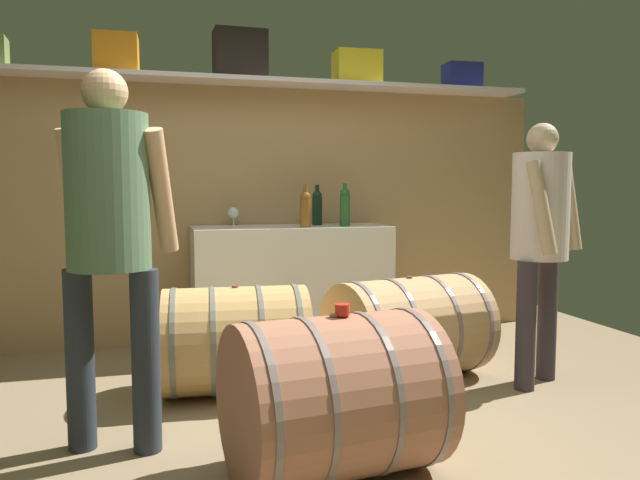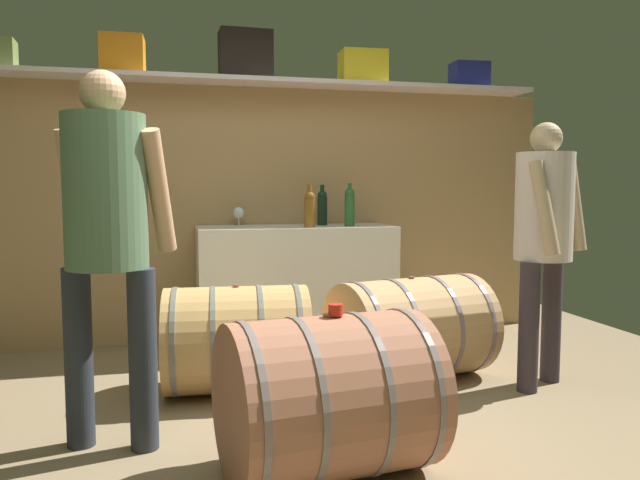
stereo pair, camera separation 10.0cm
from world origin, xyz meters
TOP-DOWN VIEW (x-y plane):
  - ground_plane at (0.00, 0.55)m, footprint 6.04×7.56m
  - back_wall_panel at (0.00, 2.18)m, footprint 4.84×0.10m
  - high_shelf_board at (0.00, 2.03)m, footprint 4.46×0.40m
  - toolcase_orange at (-0.89, 2.03)m, footprint 0.30×0.27m
  - toolcase_black at (-0.03, 2.03)m, footprint 0.39×0.24m
  - toolcase_yellow at (0.87, 2.03)m, footprint 0.36×0.27m
  - toolcase_navy at (1.77, 2.03)m, footprint 0.29×0.22m
  - work_cabinet at (0.31, 1.86)m, footprint 1.44×0.53m
  - wine_bottle_dark at (0.53, 1.92)m, footprint 0.08×0.08m
  - wine_bottle_amber at (0.38, 1.68)m, footprint 0.08×0.08m
  - wine_bottle_green at (0.69, 1.75)m, footprint 0.07×0.07m
  - wine_glass at (-0.09, 2.03)m, footprint 0.08×0.08m
  - wine_barrel_near at (0.02, -0.21)m, footprint 0.90×0.76m
  - wine_barrel_far at (0.83, 0.89)m, footprint 1.04×0.82m
  - wine_barrel_flank at (-0.23, 0.91)m, footprint 0.86×0.67m
  - tasting_cup at (0.06, -0.21)m, footprint 0.06×0.06m
  - winemaker_pouring at (1.53, 0.59)m, footprint 0.48×0.44m
  - visitor_tasting at (-0.85, 0.30)m, footprint 0.55×0.46m

SIDE VIEW (x-z plane):
  - ground_plane at x=0.00m, z-range -0.02..0.00m
  - wine_barrel_flank at x=-0.23m, z-range 0.00..0.62m
  - wine_barrel_far at x=0.83m, z-range 0.00..0.64m
  - wine_barrel_near at x=0.02m, z-range 0.00..0.67m
  - work_cabinet at x=0.31m, z-range 0.00..0.89m
  - tasting_cup at x=0.06m, z-range 0.67..0.71m
  - winemaker_pouring at x=1.53m, z-range 0.18..1.73m
  - back_wall_panel at x=0.00m, z-range 0.00..1.93m
  - wine_glass at x=-0.09m, z-range 0.92..1.05m
  - wine_bottle_amber at x=0.38m, z-range 0.88..1.18m
  - wine_bottle_dark at x=0.53m, z-range 0.88..1.18m
  - visitor_tasting at x=-0.85m, z-range 0.19..1.88m
  - wine_bottle_green at x=0.69m, z-range 0.88..1.20m
  - high_shelf_board at x=0.00m, z-range 1.93..1.97m
  - toolcase_navy at x=1.77m, z-range 1.97..2.17m
  - toolcase_yellow at x=0.87m, z-range 1.97..2.22m
  - toolcase_orange at x=-0.89m, z-range 1.97..2.23m
  - toolcase_black at x=-0.03m, z-range 1.97..2.32m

